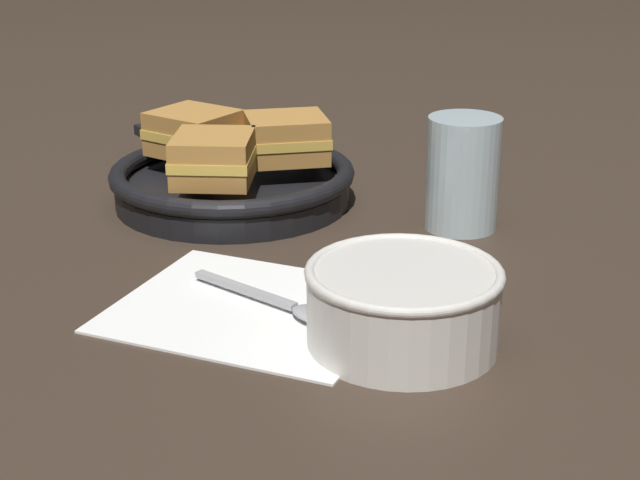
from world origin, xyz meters
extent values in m
plane|color=#382B21|center=(0.00, 0.00, 0.00)|extent=(4.00, 4.00, 0.00)
cube|color=white|center=(-0.02, -0.06, 0.00)|extent=(0.24, 0.21, 0.00)
cylinder|color=silver|center=(0.11, -0.10, 0.03)|extent=(0.14, 0.14, 0.06)
cylinder|color=#C14C19|center=(0.11, -0.10, 0.05)|extent=(0.12, 0.12, 0.01)
torus|color=silver|center=(0.11, -0.10, 0.06)|extent=(0.14, 0.14, 0.01)
cube|color=#9E9EA3|center=(-0.03, -0.05, 0.01)|extent=(0.10, 0.05, 0.01)
ellipsoid|color=#9E9EA3|center=(0.04, -0.08, 0.01)|extent=(0.06, 0.05, 0.01)
cylinder|color=black|center=(-0.11, 0.18, 0.01)|extent=(0.24, 0.24, 0.02)
torus|color=black|center=(-0.11, 0.18, 0.03)|extent=(0.25, 0.25, 0.02)
cube|color=black|center=(-0.24, 0.31, 0.03)|extent=(0.09, 0.09, 0.01)
cube|color=#B27A38|center=(-0.06, 0.21, 0.05)|extent=(0.10, 0.10, 0.02)
cube|color=gold|center=(-0.06, 0.21, 0.07)|extent=(0.11, 0.10, 0.01)
cube|color=#B27A38|center=(-0.06, 0.21, 0.08)|extent=(0.10, 0.10, 0.02)
cube|color=#B27A38|center=(-0.16, 0.21, 0.05)|extent=(0.10, 0.10, 0.02)
cube|color=gold|center=(-0.16, 0.21, 0.07)|extent=(0.11, 0.10, 0.01)
cube|color=#B27A38|center=(-0.16, 0.21, 0.08)|extent=(0.10, 0.10, 0.02)
cube|color=#B27A38|center=(-0.11, 0.12, 0.05)|extent=(0.09, 0.09, 0.02)
cube|color=gold|center=(-0.11, 0.12, 0.07)|extent=(0.09, 0.09, 0.01)
cube|color=#B27A38|center=(-0.11, 0.12, 0.08)|extent=(0.09, 0.09, 0.02)
cylinder|color=silver|center=(0.13, 0.16, 0.05)|extent=(0.07, 0.07, 0.11)
camera|label=1|loc=(0.19, -0.74, 0.33)|focal=55.00mm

